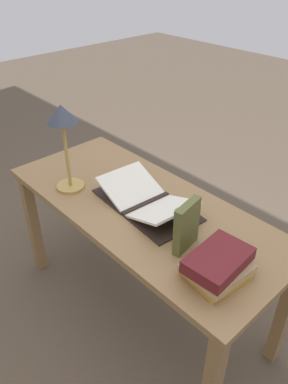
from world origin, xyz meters
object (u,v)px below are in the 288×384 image
at_px(book_stack_tall, 218,266).
at_px(book_standing_upright, 187,226).
at_px(coffee_mug, 183,221).
at_px(open_book, 146,201).
at_px(reading_lamp, 63,127).

distance_m(book_stack_tall, book_standing_upright, 0.21).
height_order(book_standing_upright, coffee_mug, book_standing_upright).
xyz_separation_m(open_book, book_stack_tall, (-0.54, 0.12, 0.03)).
relative_size(book_stack_tall, reading_lamp, 0.59).
bearing_deg(reading_lamp, book_standing_upright, -172.17).
bearing_deg(open_book, coffee_mug, -176.81).
xyz_separation_m(reading_lamp, coffee_mug, (-0.65, -0.18, -0.30)).
distance_m(book_standing_upright, reading_lamp, 0.78).
height_order(book_standing_upright, reading_lamp, reading_lamp).
relative_size(open_book, reading_lamp, 1.24).
distance_m(reading_lamp, coffee_mug, 0.74).
bearing_deg(open_book, reading_lamp, 29.57).
relative_size(book_standing_upright, coffee_mug, 2.25).
bearing_deg(book_standing_upright, open_book, -23.89).
height_order(book_stack_tall, book_standing_upright, book_standing_upright).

